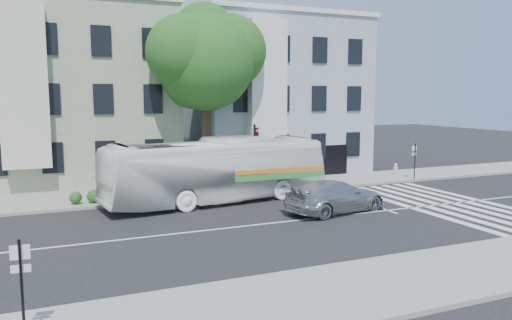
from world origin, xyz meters
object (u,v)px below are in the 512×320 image
bus (218,170)px  traffic_signal (255,150)px  near_sign_pole (21,276)px  fire_hydrant (396,168)px  sedan (336,196)px

bus → traffic_signal: bearing=-81.1°
bus → near_sign_pole: 15.70m
fire_hydrant → near_sign_pole: near_sign_pole is taller
bus → fire_hydrant: 14.86m
fire_hydrant → near_sign_pole: (-23.39, -16.32, 1.12)m
bus → fire_hydrant: bearing=-84.4°
sedan → fire_hydrant: 12.73m
bus → sedan: bus is taller
near_sign_pole → traffic_signal: bearing=55.9°
bus → traffic_signal: size_ratio=3.03×
sedan → near_sign_pole: 15.87m
traffic_signal → near_sign_pole: 17.82m
bus → near_sign_pole: bus is taller
sedan → traffic_signal: 5.87m
fire_hydrant → traffic_signal: bearing=-167.2°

